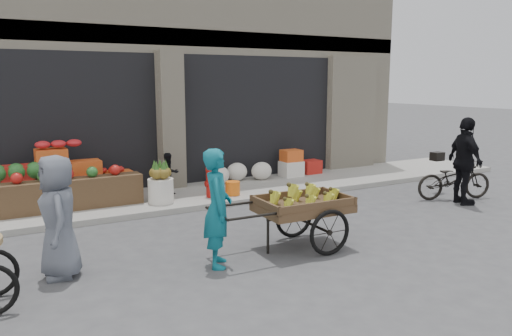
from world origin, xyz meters
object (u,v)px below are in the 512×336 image
banana_cart (300,203)px  seated_person (169,174)px  vendor_woman (218,208)px  fire_hydrant (211,180)px  bicycle (454,179)px  orange_bucket (233,188)px  vendor_grey (58,217)px  cyclist (465,161)px  pineapple_bin (161,191)px

banana_cart → seated_person: bearing=101.2°
banana_cart → vendor_woman: bearing=-175.8°
fire_hydrant → bicycle: (4.82, -2.36, -0.05)m
bicycle → vendor_woman: bearing=119.2°
bicycle → fire_hydrant: bearing=83.1°
vendor_woman → bicycle: (6.27, 1.11, -0.39)m
orange_bucket → vendor_grey: bearing=-145.1°
bicycle → banana_cart: bearing=121.4°
orange_bucket → seated_person: bearing=149.7°
vendor_woman → vendor_grey: 2.11m
vendor_woman → cyclist: (6.07, 0.71, 0.09)m
bicycle → cyclist: size_ratio=0.93×
vendor_grey → bicycle: size_ratio=0.96×
banana_cart → vendor_woman: 1.44m
banana_cart → vendor_grey: bearing=171.7°
seated_person → vendor_grey: (-2.75, -3.45, 0.24)m
fire_hydrant → bicycle: bearing=-26.1°
seated_person → banana_cart: size_ratio=0.38×
fire_hydrant → orange_bucket: (0.50, -0.05, -0.23)m
fire_hydrant → banana_cart: bearing=-90.3°
pineapple_bin → cyclist: 6.39m
orange_bucket → seated_person: size_ratio=0.34×
cyclist → seated_person: bearing=76.5°
bicycle → cyclist: 0.65m
vendor_grey → orange_bucket: bearing=127.1°
fire_hydrant → cyclist: size_ratio=0.38×
seated_person → vendor_woman: (-0.76, -4.12, 0.26)m
seated_person → vendor_grey: vendor_grey is taller
vendor_woman → orange_bucket: bearing=-6.1°
pineapple_bin → fire_hydrant: size_ratio=0.73×
bicycle → cyclist: bearing=172.6°
pineapple_bin → banana_cart: banana_cart is taller
pineapple_bin → orange_bucket: pineapple_bin is taller
pineapple_bin → seated_person: (0.40, 0.60, 0.21)m
cyclist → orange_bucket: bearing=75.8°
fire_hydrant → vendor_woman: bearing=-112.8°
pineapple_bin → orange_bucket: (1.60, -0.10, -0.10)m
fire_hydrant → vendor_woman: size_ratio=0.42×
vendor_grey → cyclist: (8.07, 0.05, 0.10)m
banana_cart → vendor_grey: vendor_grey is taller
fire_hydrant → bicycle: 5.36m
orange_bucket → bicycle: bearing=-28.1°
seated_person → vendor_grey: 4.42m
pineapple_bin → vendor_woman: 3.57m
bicycle → seated_person: bearing=80.5°
fire_hydrant → vendor_grey: (-3.45, -2.80, 0.32)m
orange_bucket → bicycle: 4.90m
fire_hydrant → orange_bucket: size_ratio=2.22×
banana_cart → orange_bucket: bearing=82.9°
fire_hydrant → banana_cart: (-0.02, -3.41, 0.23)m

